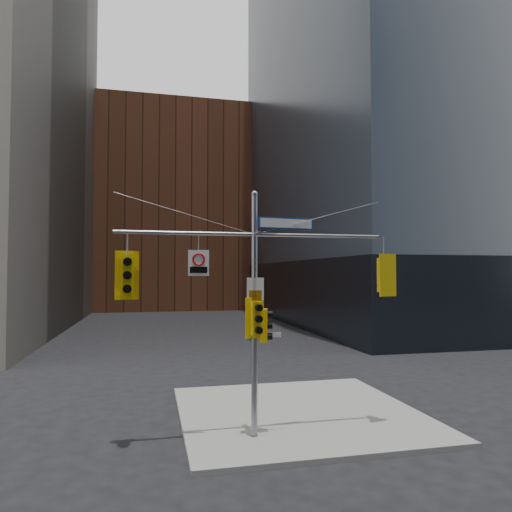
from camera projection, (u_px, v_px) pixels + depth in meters
name	position (u px, v px, depth m)	size (l,w,h in m)	color
ground	(272.00, 469.00, 11.27)	(160.00, 160.00, 0.00)	black
sidewalk_corner	(298.00, 413.00, 15.61)	(8.00, 8.00, 0.15)	gray
podium_ne	(447.00, 291.00, 48.83)	(36.40, 36.40, 6.00)	black
brick_midrise	(172.00, 212.00, 68.28)	(26.00, 20.00, 28.00)	brown
signal_assembly	(254.00, 288.00, 13.38)	(8.00, 0.80, 7.30)	gray
traffic_light_west_arm	(127.00, 275.00, 12.59)	(0.65, 0.54, 1.37)	yellow
traffic_light_east_arm	(384.00, 275.00, 14.33)	(0.63, 0.57, 1.33)	yellow
traffic_light_pole_side	(265.00, 325.00, 13.40)	(0.42, 0.36, 0.97)	yellow
traffic_light_pole_front	(257.00, 318.00, 13.08)	(0.56, 0.49, 1.18)	yellow
street_sign_blade	(286.00, 223.00, 13.67)	(1.77, 0.27, 0.35)	navy
regulatory_sign_arm	(199.00, 262.00, 13.02)	(0.59, 0.11, 0.74)	silver
regulatory_sign_pole	(255.00, 290.00, 13.26)	(0.51, 0.05, 0.67)	silver
street_blade_ew	(269.00, 335.00, 13.43)	(0.71, 0.07, 0.14)	silver
street_blade_ns	(251.00, 340.00, 13.76)	(0.06, 0.70, 0.14)	#145926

